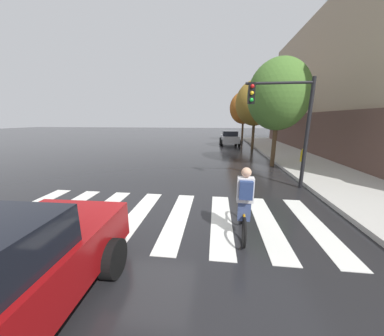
# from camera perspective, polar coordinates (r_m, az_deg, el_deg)

# --- Properties ---
(ground_plane) EXTENTS (120.00, 120.00, 0.00)m
(ground_plane) POSITION_cam_1_polar(r_m,az_deg,el_deg) (6.14, -11.71, -13.03)
(ground_plane) COLOR black
(crosswalk_stripes) EXTENTS (9.00, 3.41, 0.01)m
(crosswalk_stripes) POSITION_cam_1_polar(r_m,az_deg,el_deg) (6.07, -9.66, -13.17)
(crosswalk_stripes) COLOR silver
(crosswalk_stripes) RESTS_ON ground
(sedan_mid) EXTENTS (2.08, 4.29, 1.47)m
(sedan_mid) POSITION_cam_1_polar(r_m,az_deg,el_deg) (22.69, 10.45, 8.40)
(sedan_mid) COLOR #B7B7BC
(sedan_mid) RESTS_ON ground
(cyclist) EXTENTS (0.37, 1.71, 1.69)m
(cyclist) POSITION_cam_1_polar(r_m,az_deg,el_deg) (4.88, 14.42, -9.46)
(cyclist) COLOR black
(cyclist) RESTS_ON ground
(traffic_light_near) EXTENTS (2.47, 0.28, 4.20)m
(traffic_light_near) POSITION_cam_1_polar(r_m,az_deg,el_deg) (8.69, 24.87, 13.30)
(traffic_light_near) COLOR black
(traffic_light_near) RESTS_ON ground
(fire_hydrant) EXTENTS (0.33, 0.22, 0.78)m
(fire_hydrant) POSITION_cam_1_polar(r_m,az_deg,el_deg) (14.26, 28.50, 3.10)
(fire_hydrant) COLOR gold
(fire_hydrant) RESTS_ON sidewalk
(street_tree_near) EXTENTS (3.32, 3.32, 5.90)m
(street_tree_near) POSITION_cam_1_polar(r_m,az_deg,el_deg) (12.73, 23.04, 18.26)
(street_tree_near) COLOR #4C3823
(street_tree_near) RESTS_ON ground
(street_tree_mid) EXTENTS (3.37, 3.37, 6.00)m
(street_tree_mid) POSITION_cam_1_polar(r_m,az_deg,el_deg) (19.40, 17.26, 16.92)
(street_tree_mid) COLOR #4C3823
(street_tree_mid) RESTS_ON ground
(street_tree_far) EXTENTS (3.36, 3.36, 5.97)m
(street_tree_far) POSITION_cam_1_polar(r_m,az_deg,el_deg) (26.60, 14.27, 16.00)
(street_tree_far) COLOR #4C3823
(street_tree_far) RESTS_ON ground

